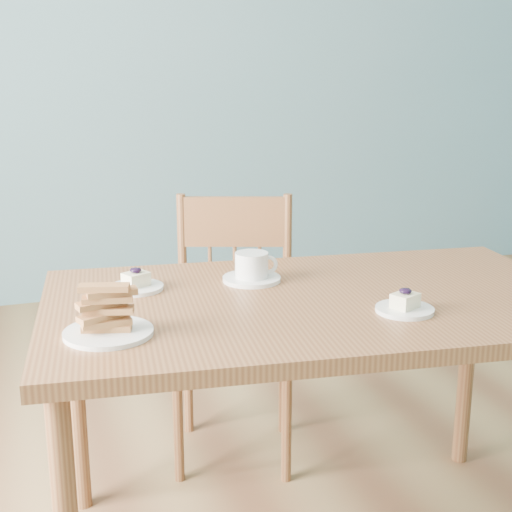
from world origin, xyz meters
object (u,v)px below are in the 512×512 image
dining_table (316,324)px  biscotti_plate (108,317)px  coffee_cup (252,269)px  dining_chair (234,327)px  cheesecake_plate_far (136,284)px  cheesecake_plate_near (405,306)px

dining_table → biscotti_plate: size_ratio=7.44×
dining_table → coffee_cup: (-0.11, 0.18, 0.10)m
dining_chair → cheesecake_plate_far: (-0.38, -0.36, 0.29)m
biscotti_plate → cheesecake_plate_far: bearing=69.4°
cheesecake_plate_far → coffee_cup: coffee_cup is taller
dining_chair → coffee_cup: dining_chair is taller
cheesecake_plate_near → biscotti_plate: 0.68m
coffee_cup → biscotti_plate: (-0.42, -0.28, 0.01)m
dining_chair → cheesecake_plate_near: 0.82m
cheesecake_plate_far → dining_table: bearing=-26.5°
dining_chair → biscotti_plate: dining_chair is taller
dining_chair → coffee_cup: 0.50m
coffee_cup → biscotti_plate: bearing=-130.5°
dining_table → coffee_cup: coffee_cup is taller
dining_table → cheesecake_plate_far: size_ratio=10.28×
coffee_cup → cheesecake_plate_near: bearing=-38.1°
cheesecake_plate_near → dining_chair: bearing=104.1°
dining_chair → cheesecake_plate_near: bearing=-56.4°
cheesecake_plate_near → coffee_cup: size_ratio=0.88×
cheesecake_plate_far → cheesecake_plate_near: bearing=-34.0°
coffee_cup → dining_chair: bearing=96.1°
cheesecake_plate_near → coffee_cup: 0.44m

